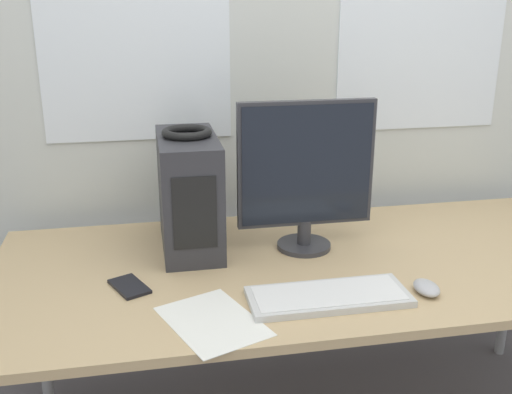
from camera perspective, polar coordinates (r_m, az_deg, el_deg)
name	(u,v)px	position (r m, az deg, el deg)	size (l,w,h in m)	color
wall_back	(283,40)	(2.34, 2.59, 14.73)	(8.00, 0.07, 2.70)	silver
desk	(321,272)	(1.97, 6.26, -7.11)	(2.08, 0.91, 0.70)	tan
pc_tower	(189,192)	(2.00, -6.39, 0.44)	(0.19, 0.41, 0.38)	#2D2D33
headphones	(187,132)	(1.95, -6.61, 6.14)	(0.16, 0.16, 0.03)	black
monitor_main	(306,173)	(1.95, 4.78, 2.32)	(0.45, 0.18, 0.50)	#333338
keyboard	(328,296)	(1.71, 6.92, -9.38)	(0.45, 0.18, 0.02)	silver
mouse	(426,288)	(1.80, 15.93, -8.31)	(0.07, 0.10, 0.03)	#B2B2B7
cell_phone	(129,286)	(1.80, -11.97, -8.34)	(0.13, 0.16, 0.01)	black
paper_sheet_left	(213,321)	(1.60, -4.15, -11.72)	(0.30, 0.35, 0.00)	white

